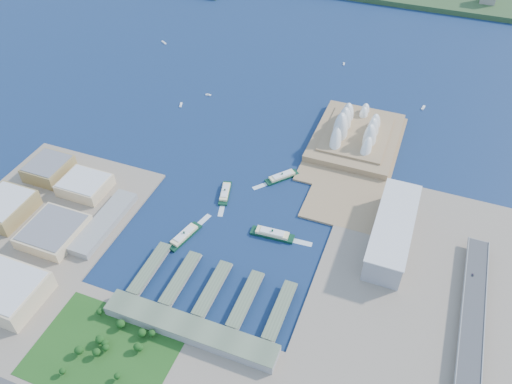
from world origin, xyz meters
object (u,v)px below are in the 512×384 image
at_px(ferry_b, 282,176).
at_px(car_c, 473,274).
at_px(opera_house, 358,125).
at_px(ferry_a, 225,192).
at_px(ferry_c, 184,235).
at_px(toaster_building, 392,231).
at_px(ferry_d, 272,233).

bearing_deg(ferry_b, car_c, 19.94).
bearing_deg(car_c, ferry_b, -20.27).
bearing_deg(ferry_b, opera_house, 98.29).
height_order(ferry_a, car_c, car_c).
bearing_deg(ferry_c, toaster_building, -146.15).
xyz_separation_m(toaster_building, car_c, (101.00, -31.48, -4.95)).
distance_m(opera_house, car_c, 300.55).
bearing_deg(ferry_d, opera_house, -16.32).
relative_size(opera_house, toaster_building, 1.16).
relative_size(opera_house, ferry_c, 3.24).
xyz_separation_m(opera_house, ferry_d, (-55.95, -244.74, -26.53)).
relative_size(opera_house, car_c, 37.11).
height_order(ferry_d, car_c, car_c).
xyz_separation_m(toaster_building, ferry_a, (-236.39, 6.86, -15.82)).
height_order(opera_house, ferry_b, opera_house).
relative_size(ferry_d, car_c, 11.93).
distance_m(ferry_b, ferry_c, 177.82).
bearing_deg(car_c, opera_house, -50.47).
distance_m(toaster_building, ferry_d, 153.39).
bearing_deg(ferry_a, ferry_c, -114.27).
relative_size(ferry_a, car_c, 10.21).
bearing_deg(toaster_building, ferry_d, -162.96).
distance_m(toaster_building, ferry_c, 267.92).
bearing_deg(ferry_d, ferry_b, 9.20).
bearing_deg(ferry_b, ferry_d, -37.15).
xyz_separation_m(toaster_building, ferry_d, (-145.95, -44.74, -15.03)).
relative_size(opera_house, ferry_a, 3.64).
distance_m(ferry_b, ferry_d, 116.74).
bearing_deg(ferry_a, car_c, -21.46).
height_order(ferry_a, ferry_b, ferry_b).
bearing_deg(ferry_b, toaster_building, 18.24).
distance_m(opera_house, toaster_building, 219.62).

